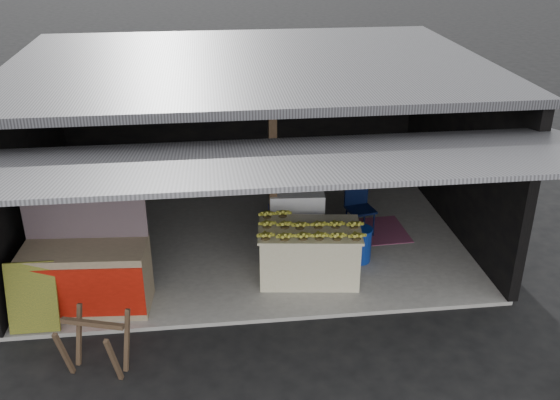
{
  "coord_description": "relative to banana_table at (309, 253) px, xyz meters",
  "views": [
    {
      "loc": [
        -0.64,
        -6.92,
        5.09
      ],
      "look_at": [
        0.37,
        1.55,
        1.1
      ],
      "focal_mm": 40.0,
      "sensor_mm": 36.0,
      "label": 1
    }
  ],
  "objects": [
    {
      "name": "green_signboard",
      "position": [
        -3.76,
        -0.83,
        0.07
      ],
      "size": [
        0.64,
        0.28,
        0.94
      ],
      "primitive_type": "cube",
      "rotation": [
        -0.25,
        0.0,
        0.0
      ],
      "color": "black",
      "rests_on": "concrete_slab"
    },
    {
      "name": "shophouse",
      "position": [
        -0.74,
        1.82,
        1.63
      ],
      "size": [
        7.4,
        7.29,
        3.02
      ],
      "color": "black",
      "rests_on": "ground"
    },
    {
      "name": "banana_table",
      "position": [
        0.0,
        0.0,
        0.0
      ],
      "size": [
        1.59,
        1.1,
        0.82
      ],
      "rotation": [
        0.0,
        0.0,
        -0.12
      ],
      "color": "silver",
      "rests_on": "concrete_slab"
    },
    {
      "name": "concrete_slab",
      "position": [
        -0.74,
        1.5,
        -0.44
      ],
      "size": [
        7.0,
        5.0,
        0.06
      ],
      "primitive_type": "cube",
      "color": "gray",
      "rests_on": "ground"
    },
    {
      "name": "plastic_chair",
      "position": [
        1.06,
        1.36,
        0.12
      ],
      "size": [
        0.51,
        0.51,
        0.9
      ],
      "rotation": [
        0.0,
        0.0,
        0.22
      ],
      "color": "black",
      "rests_on": "concrete_slab"
    },
    {
      "name": "water_barrel",
      "position": [
        0.86,
        0.39,
        -0.15
      ],
      "size": [
        0.36,
        0.36,
        0.53
      ],
      "primitive_type": "cylinder",
      "color": "#0E2F9A",
      "rests_on": "concrete_slab"
    },
    {
      "name": "white_crate",
      "position": [
        -0.05,
        1.04,
        0.07
      ],
      "size": [
        0.9,
        0.64,
        0.96
      ],
      "rotation": [
        0.0,
        0.0,
        -0.06
      ],
      "color": "white",
      "rests_on": "concrete_slab"
    },
    {
      "name": "picture_frames",
      "position": [
        -0.91,
        3.9,
        1.46
      ],
      "size": [
        1.62,
        0.04,
        0.46
      ],
      "color": "black",
      "rests_on": "shophouse"
    },
    {
      "name": "banana_pile",
      "position": [
        0.0,
        0.0,
        0.49
      ],
      "size": [
        1.47,
        0.99,
        0.16
      ],
      "primitive_type": null,
      "rotation": [
        0.0,
        0.0,
        -0.12
      ],
      "color": "gold",
      "rests_on": "banana_table"
    },
    {
      "name": "magenta_rug",
      "position": [
        1.14,
        1.3,
        -0.41
      ],
      "size": [
        1.54,
        1.06,
        0.01
      ],
      "primitive_type": "cube",
      "rotation": [
        0.0,
        0.0,
        0.04
      ],
      "color": "maroon",
      "rests_on": "concrete_slab"
    },
    {
      "name": "neighbor_stall",
      "position": [
        -3.13,
        -0.41,
        0.1
      ],
      "size": [
        1.71,
        0.86,
        1.71
      ],
      "rotation": [
        0.0,
        0.0,
        -0.07
      ],
      "color": "#998466",
      "rests_on": "concrete_slab"
    },
    {
      "name": "sawhorse",
      "position": [
        -2.84,
        -1.76,
        0.0
      ],
      "size": [
        0.83,
        0.83,
        0.75
      ],
      "rotation": [
        0.0,
        0.0,
        -0.3
      ],
      "color": "brown",
      "rests_on": "ground"
    },
    {
      "name": "ground",
      "position": [
        -0.74,
        -1.0,
        -0.47
      ],
      "size": [
        80.0,
        80.0,
        0.0
      ],
      "primitive_type": "plane",
      "color": "black",
      "rests_on": "ground"
    }
  ]
}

